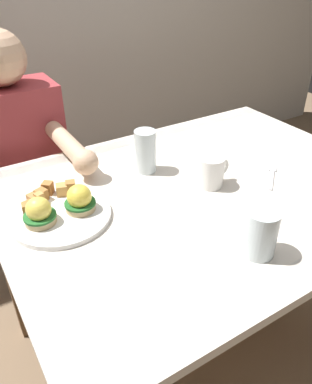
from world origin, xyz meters
The scene contains 8 objects.
ground_plane centered at (0.00, 0.00, 0.00)m, with size 6.00×6.00×0.00m, color #7F664C.
dining_table centered at (0.00, 0.00, 0.63)m, with size 1.20×0.90×0.74m.
eggs_benedict_plate centered at (-0.42, 0.08, 0.77)m, with size 0.27×0.27×0.09m.
coffee_mug centered at (0.03, 0.00, 0.79)m, with size 0.11×0.08×0.09m.
fork centered at (0.23, -0.06, 0.74)m, with size 0.13×0.11×0.00m.
water_glass_near centered at (-0.10, 0.18, 0.80)m, with size 0.07×0.07×0.14m.
water_glass_far centered at (-0.07, -0.30, 0.79)m, with size 0.08×0.08×0.12m.
diner_person centered at (-0.40, 0.60, 0.65)m, with size 0.34×0.54×1.14m.
Camera 1 is at (-0.63, -0.75, 1.35)m, focal length 35.31 mm.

